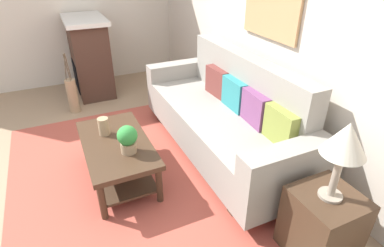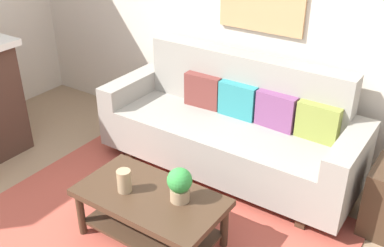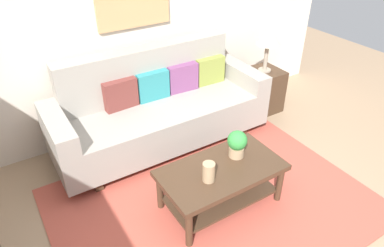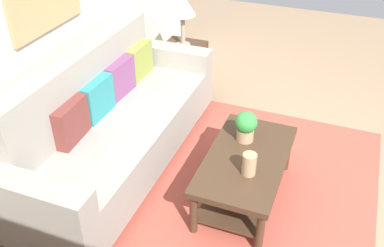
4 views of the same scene
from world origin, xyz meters
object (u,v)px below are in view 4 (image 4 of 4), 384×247
(tabletop_vase, at_px, (249,164))
(throw_pillow_olive, at_px, (138,61))
(throw_pillow_teal, at_px, (97,98))
(table_lamp, at_px, (183,7))
(side_table, at_px, (183,68))
(couch, at_px, (113,126))
(coffee_table, at_px, (245,168))
(throw_pillow_maroon, at_px, (71,122))
(potted_plant_tabletop, at_px, (246,125))
(throw_pillow_plum, at_px, (119,78))

(tabletop_vase, bearing_deg, throw_pillow_olive, 55.50)
(throw_pillow_teal, distance_m, tabletop_vase, 1.39)
(tabletop_vase, relative_size, table_lamp, 0.31)
(throw_pillow_teal, bearing_deg, side_table, -6.21)
(couch, relative_size, coffee_table, 2.18)
(throw_pillow_olive, bearing_deg, couch, -170.66)
(table_lamp, bearing_deg, coffee_table, -142.71)
(throw_pillow_maroon, bearing_deg, tabletop_vase, -81.78)
(coffee_table, bearing_deg, couch, 90.12)
(tabletop_vase, xyz_separation_m, side_table, (1.68, 1.20, -0.24))
(potted_plant_tabletop, bearing_deg, table_lamp, 39.79)
(throw_pillow_teal, height_order, side_table, throw_pillow_teal)
(throw_pillow_teal, relative_size, coffee_table, 0.33)
(potted_plant_tabletop, xyz_separation_m, table_lamp, (1.28, 1.06, 0.42))
(throw_pillow_maroon, bearing_deg, couch, -18.20)
(throw_pillow_teal, xyz_separation_m, throw_pillow_plum, (0.38, 0.00, 0.00))
(throw_pillow_olive, xyz_separation_m, table_lamp, (0.74, -0.16, 0.31))
(coffee_table, bearing_deg, throw_pillow_maroon, 106.33)
(throw_pillow_maroon, relative_size, potted_plant_tabletop, 1.37)
(throw_pillow_maroon, distance_m, tabletop_vase, 1.39)
(throw_pillow_maroon, relative_size, throw_pillow_olive, 1.00)
(throw_pillow_olive, xyz_separation_m, coffee_table, (-0.76, -1.30, -0.37))
(potted_plant_tabletop, bearing_deg, coffee_table, -161.34)
(throw_pillow_maroon, relative_size, tabletop_vase, 2.06)
(potted_plant_tabletop, distance_m, side_table, 1.69)
(couch, relative_size, throw_pillow_olive, 6.65)
(potted_plant_tabletop, height_order, table_lamp, table_lamp)
(potted_plant_tabletop, xyz_separation_m, side_table, (1.28, 1.06, -0.29))
(throw_pillow_maroon, distance_m, coffee_table, 1.40)
(tabletop_vase, distance_m, side_table, 2.08)
(couch, bearing_deg, throw_pillow_teal, 90.00)
(side_table, height_order, table_lamp, table_lamp)
(throw_pillow_teal, bearing_deg, potted_plant_tabletop, -79.92)
(throw_pillow_maroon, relative_size, throw_pillow_teal, 1.00)
(throw_pillow_teal, distance_m, table_lamp, 1.54)
(throw_pillow_olive, bearing_deg, tabletop_vase, -124.50)
(throw_pillow_plum, height_order, potted_plant_tabletop, throw_pillow_plum)
(throw_pillow_plum, distance_m, throw_pillow_olive, 0.38)
(throw_pillow_plum, height_order, throw_pillow_olive, same)
(throw_pillow_maroon, distance_m, throw_pillow_olive, 1.14)
(throw_pillow_plum, distance_m, tabletop_vase, 1.49)
(throw_pillow_plum, xyz_separation_m, tabletop_vase, (-0.56, -1.37, -0.16))
(throw_pillow_maroon, distance_m, side_table, 1.92)
(throw_pillow_plum, height_order, coffee_table, throw_pillow_plum)
(throw_pillow_olive, xyz_separation_m, side_table, (0.74, -0.16, -0.40))
(table_lamp, bearing_deg, couch, 178.53)
(potted_plant_tabletop, bearing_deg, throw_pillow_olive, 66.29)
(throw_pillow_maroon, height_order, table_lamp, table_lamp)
(coffee_table, bearing_deg, tabletop_vase, -160.42)
(throw_pillow_plum, xyz_separation_m, coffee_table, (-0.38, -1.30, -0.37))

